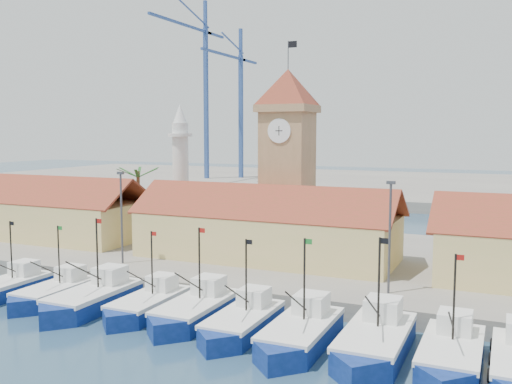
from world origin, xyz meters
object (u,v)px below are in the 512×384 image
at_px(boat_5, 241,324).
at_px(clock_tower, 288,154).
at_px(minaret, 181,169).
at_px(boat_0, 5,289).

bearing_deg(boat_5, clock_tower, 103.07).
distance_m(boat_5, minaret, 33.96).
bearing_deg(minaret, clock_tower, -7.61).
height_order(clock_tower, minaret, clock_tower).
bearing_deg(clock_tower, minaret, 172.39).
relative_size(clock_tower, minaret, 1.39).
relative_size(boat_0, clock_tower, 0.40).
bearing_deg(boat_0, minaret, 84.59).
bearing_deg(boat_0, clock_tower, 53.45).
bearing_deg(clock_tower, boat_0, -126.55).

